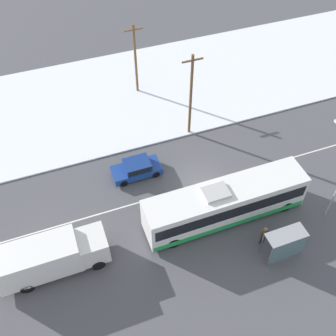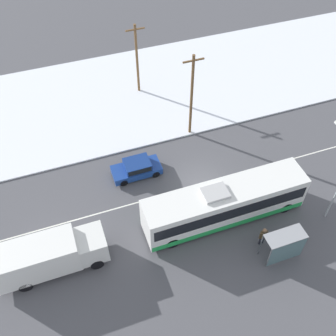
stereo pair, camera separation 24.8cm
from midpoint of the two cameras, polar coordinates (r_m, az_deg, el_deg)
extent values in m
plane|color=#4C4C51|center=(32.11, 4.66, -2.36)|extent=(120.00, 120.00, 0.00)
cube|color=silver|center=(41.17, -2.90, 11.29)|extent=(80.00, 15.31, 0.12)
cube|color=silver|center=(32.11, 4.66, -2.35)|extent=(60.00, 0.12, 0.00)
cube|color=white|center=(28.99, 8.07, -4.97)|extent=(12.16, 2.55, 2.90)
cube|color=black|center=(28.72, 8.15, -4.55)|extent=(11.67, 2.57, 1.10)
cube|color=green|center=(29.94, 7.84, -6.33)|extent=(12.04, 2.57, 0.52)
cube|color=#B2B2B2|center=(27.46, 6.71, -3.54)|extent=(1.80, 1.40, 0.24)
cylinder|color=black|center=(31.30, 16.48, -5.33)|extent=(1.00, 0.28, 1.00)
cylinder|color=black|center=(32.35, 14.42, -2.35)|extent=(1.00, 0.28, 1.00)
cylinder|color=black|center=(28.25, 0.52, -10.76)|extent=(1.00, 0.28, 1.00)
cylinder|color=black|center=(29.42, -1.06, -7.21)|extent=(1.00, 0.28, 1.00)
cube|color=silver|center=(27.59, -18.71, -12.52)|extent=(5.42, 2.30, 2.41)
cube|color=silver|center=(27.56, -11.10, -10.91)|extent=(1.90, 2.18, 1.88)
cube|color=black|center=(27.26, -9.30, -9.98)|extent=(0.06, 1.95, 0.83)
cylinder|color=black|center=(27.88, -10.33, -13.66)|extent=(0.90, 0.26, 0.90)
cylinder|color=black|center=(28.94, -11.27, -10.27)|extent=(0.90, 0.26, 0.90)
cylinder|color=black|center=(28.29, -20.01, -16.02)|extent=(0.90, 0.26, 0.90)
cylinder|color=black|center=(29.34, -20.47, -12.57)|extent=(0.90, 0.26, 0.90)
cube|color=navy|center=(32.41, -4.84, -0.30)|extent=(4.02, 1.80, 0.62)
cube|color=navy|center=(31.98, -4.73, 0.47)|extent=(2.09, 1.66, 0.59)
cube|color=black|center=(31.97, -4.73, 0.48)|extent=(1.92, 1.69, 0.47)
cylinder|color=black|center=(31.89, -6.64, -2.16)|extent=(0.64, 0.22, 0.64)
cylinder|color=black|center=(32.92, -7.39, -0.18)|extent=(0.64, 0.22, 0.64)
cylinder|color=black|center=(32.31, -2.02, -0.89)|extent=(0.64, 0.22, 0.64)
cylinder|color=black|center=(33.32, -2.90, 1.03)|extent=(0.64, 0.22, 0.64)
cylinder|color=#23232D|center=(29.20, 13.08, -10.11)|extent=(0.13, 0.13, 0.84)
cylinder|color=#23232D|center=(29.30, 13.52, -9.94)|extent=(0.13, 0.13, 0.84)
cube|color=brown|center=(28.61, 13.57, -9.21)|extent=(0.44, 0.24, 0.70)
sphere|color=#8E6647|center=(28.21, 13.74, -8.66)|extent=(0.29, 0.29, 0.29)
cylinder|color=brown|center=(28.54, 13.08, -9.43)|extent=(0.11, 0.11, 0.66)
cylinder|color=brown|center=(28.76, 14.03, -9.07)|extent=(0.11, 0.11, 0.66)
cube|color=gray|center=(27.49, 16.63, -9.28)|extent=(2.77, 1.20, 0.06)
cube|color=slate|center=(28.24, 16.73, -11.48)|extent=(2.66, 0.04, 2.16)
cylinder|color=#474C51|center=(28.14, 13.19, -10.63)|extent=(0.08, 0.08, 2.34)
cylinder|color=#474C51|center=(29.28, 17.77, -8.84)|extent=(0.08, 0.08, 2.34)
cylinder|color=#474C51|center=(27.72, 14.33, -12.45)|extent=(0.08, 0.08, 2.34)
cylinder|color=#474C51|center=(28.88, 18.95, -10.53)|extent=(0.08, 0.08, 2.34)
cylinder|color=brown|center=(33.67, 3.10, 10.24)|extent=(0.24, 0.24, 8.11)
cube|color=brown|center=(31.62, 3.37, 15.33)|extent=(1.80, 0.12, 0.12)
cylinder|color=brown|center=(39.06, -4.92, 15.32)|extent=(0.24, 0.24, 7.29)
cube|color=brown|center=(37.46, -5.24, 19.37)|extent=(1.80, 0.12, 0.12)
camera|label=1|loc=(0.12, -90.23, -0.25)|focal=42.00mm
camera|label=2|loc=(0.12, 89.77, 0.25)|focal=42.00mm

